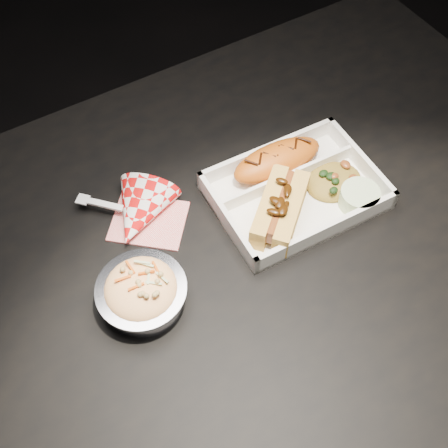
{
  "coord_description": "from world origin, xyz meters",
  "views": [
    {
      "loc": [
        -0.24,
        -0.36,
        1.46
      ],
      "look_at": [
        -0.02,
        0.01,
        0.81
      ],
      "focal_mm": 45.0,
      "sensor_mm": 36.0,
      "label": 1
    }
  ],
  "objects_px": {
    "fried_pastry": "(277,160)",
    "foil_coleslaw_cup": "(142,292)",
    "hotdog": "(280,208)",
    "napkin_fork": "(139,214)",
    "food_tray": "(295,193)",
    "dining_table": "(238,275)"
  },
  "relations": [
    {
      "from": "fried_pastry",
      "to": "hotdog",
      "type": "xyz_separation_m",
      "value": [
        -0.05,
        -0.08,
        0.0
      ]
    },
    {
      "from": "foil_coleslaw_cup",
      "to": "napkin_fork",
      "type": "height_order",
      "value": "napkin_fork"
    },
    {
      "from": "dining_table",
      "to": "foil_coleslaw_cup",
      "type": "xyz_separation_m",
      "value": [
        -0.16,
        -0.01,
        0.12
      ]
    },
    {
      "from": "fried_pastry",
      "to": "foil_coleslaw_cup",
      "type": "distance_m",
      "value": 0.3
    },
    {
      "from": "food_tray",
      "to": "napkin_fork",
      "type": "distance_m",
      "value": 0.24
    },
    {
      "from": "hotdog",
      "to": "fried_pastry",
      "type": "bearing_deg",
      "value": 17.88
    },
    {
      "from": "food_tray",
      "to": "fried_pastry",
      "type": "distance_m",
      "value": 0.06
    },
    {
      "from": "food_tray",
      "to": "hotdog",
      "type": "bearing_deg",
      "value": -149.23
    },
    {
      "from": "dining_table",
      "to": "hotdog",
      "type": "bearing_deg",
      "value": 5.25
    },
    {
      "from": "fried_pastry",
      "to": "foil_coleslaw_cup",
      "type": "height_order",
      "value": "foil_coleslaw_cup"
    },
    {
      "from": "fried_pastry",
      "to": "hotdog",
      "type": "bearing_deg",
      "value": -121.26
    },
    {
      "from": "food_tray",
      "to": "napkin_fork",
      "type": "relative_size",
      "value": 1.64
    },
    {
      "from": "dining_table",
      "to": "foil_coleslaw_cup",
      "type": "relative_size",
      "value": 9.73
    },
    {
      "from": "food_tray",
      "to": "hotdog",
      "type": "distance_m",
      "value": 0.06
    },
    {
      "from": "hotdog",
      "to": "foil_coleslaw_cup",
      "type": "bearing_deg",
      "value": 143.48
    },
    {
      "from": "fried_pastry",
      "to": "hotdog",
      "type": "distance_m",
      "value": 0.09
    },
    {
      "from": "hotdog",
      "to": "napkin_fork",
      "type": "xyz_separation_m",
      "value": [
        -0.18,
        0.11,
        -0.02
      ]
    },
    {
      "from": "napkin_fork",
      "to": "foil_coleslaw_cup",
      "type": "bearing_deg",
      "value": -67.71
    },
    {
      "from": "dining_table",
      "to": "fried_pastry",
      "type": "height_order",
      "value": "fried_pastry"
    },
    {
      "from": "dining_table",
      "to": "napkin_fork",
      "type": "bearing_deg",
      "value": 132.4
    },
    {
      "from": "foil_coleslaw_cup",
      "to": "food_tray",
      "type": "bearing_deg",
      "value": 8.6
    },
    {
      "from": "dining_table",
      "to": "hotdog",
      "type": "height_order",
      "value": "hotdog"
    }
  ]
}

